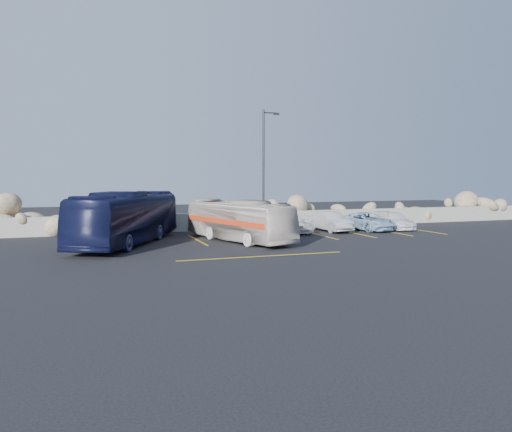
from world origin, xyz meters
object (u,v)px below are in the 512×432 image
object	(u,v)px
tour_coach	(127,218)
car_a	(290,223)
car_c	(394,221)
car_b	(330,222)
vintage_bus	(238,221)
lamppost	(264,167)
car_d	(368,221)

from	to	relation	value
tour_coach	car_a	distance (m)	10.77
car_a	car_c	xyz separation A→B (m)	(7.88, -0.13, -0.09)
car_b	car_c	world-z (taller)	car_b
vintage_bus	car_c	bearing A→B (deg)	-3.75
tour_coach	car_c	distance (m)	18.53
tour_coach	car_c	world-z (taller)	tour_coach
car_b	car_c	xyz separation A→B (m)	(4.97, -0.09, -0.07)
lamppost	car_d	bearing A→B (deg)	-8.71
lamppost	vintage_bus	size ratio (longest dim) A/B	0.95
lamppost	vintage_bus	distance (m)	5.69
vintage_bus	lamppost	bearing A→B (deg)	35.04
tour_coach	vintage_bus	bearing A→B (deg)	19.96
lamppost	tour_coach	size ratio (longest dim) A/B	0.78
lamppost	tour_coach	xyz separation A→B (m)	(-9.01, -2.98, -2.86)
vintage_bus	car_d	size ratio (longest dim) A/B	1.93
tour_coach	car_d	world-z (taller)	tour_coach
car_a	vintage_bus	bearing A→B (deg)	-152.55
vintage_bus	tour_coach	distance (m)	6.09
car_c	car_a	bearing A→B (deg)	-175.41
vintage_bus	car_d	distance (m)	10.48
car_b	vintage_bus	bearing A→B (deg)	-160.84
lamppost	car_b	size ratio (longest dim) A/B	2.02
car_c	vintage_bus	bearing A→B (deg)	-161.80
car_b	car_d	distance (m)	2.75
car_b	car_d	bearing A→B (deg)	-7.11
car_b	car_c	distance (m)	4.97
vintage_bus	car_a	xyz separation A→B (m)	(4.48, 2.91, -0.50)
car_a	car_c	size ratio (longest dim) A/B	0.98
vintage_bus	car_a	world-z (taller)	vintage_bus
tour_coach	car_a	bearing A→B (deg)	38.60
lamppost	vintage_bus	xyz separation A→B (m)	(-2.97, -3.72, -3.12)
car_b	car_c	size ratio (longest dim) A/B	0.98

